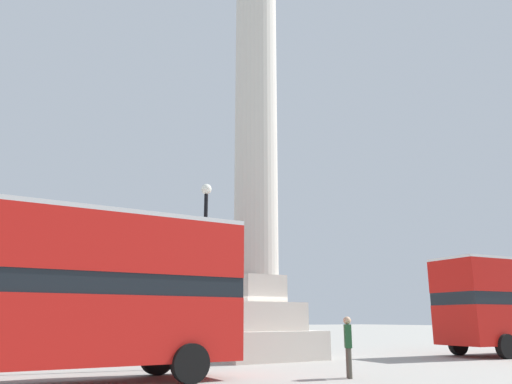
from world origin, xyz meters
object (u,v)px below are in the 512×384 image
street_lamp (204,267)px  bus_b (38,286)px  monument_column (256,155)px  pedestrian_near_lamp (348,343)px

street_lamp → bus_b: bearing=-157.4°
monument_column → street_lamp: 7.08m
monument_column → pedestrian_near_lamp: (-1.43, -7.30, -7.99)m
monument_column → pedestrian_near_lamp: monument_column is taller
monument_column → street_lamp: size_ratio=3.50×
bus_b → street_lamp: 6.32m
monument_column → bus_b: bearing=-152.8°
street_lamp → pedestrian_near_lamp: 5.87m
street_lamp → pedestrian_near_lamp: street_lamp is taller
monument_column → pedestrian_near_lamp: bearing=-101.1°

